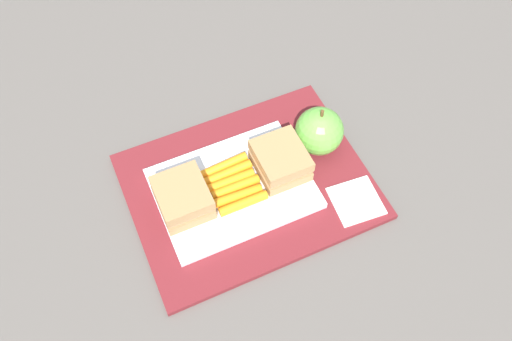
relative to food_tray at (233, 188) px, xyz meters
name	(u,v)px	position (x,y,z in m)	size (l,w,h in m)	color
ground_plane	(249,188)	(0.03, 0.00, -0.02)	(2.40, 2.40, 0.00)	#56514C
lunchbag_mat	(249,186)	(0.03, 0.00, -0.01)	(0.36, 0.28, 0.01)	maroon
food_tray	(233,188)	(0.00, 0.00, 0.00)	(0.23, 0.17, 0.01)	white
sandwich_half_left	(183,198)	(-0.08, 0.00, 0.03)	(0.07, 0.08, 0.04)	#9E7A4C
sandwich_half_right	(281,160)	(0.08, 0.00, 0.03)	(0.07, 0.08, 0.04)	#9E7A4C
carrot_sticks_bundle	(233,184)	(0.00, 0.00, 0.01)	(0.08, 0.09, 0.02)	orange
apple	(319,131)	(0.15, 0.02, 0.03)	(0.08, 0.08, 0.09)	#66B742
paper_napkin	(356,201)	(0.16, -0.09, 0.00)	(0.07, 0.07, 0.00)	white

